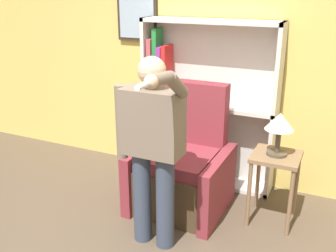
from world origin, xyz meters
TOP-DOWN VIEW (x-y plane):
  - wall_back at (-0.01, 2.03)m, footprint 8.00×0.11m
  - bookcase at (-0.19, 1.87)m, footprint 1.44×0.28m
  - armchair at (-0.05, 1.27)m, footprint 0.86×0.82m
  - person_standing at (-0.03, 0.58)m, footprint 0.62×0.78m
  - side_table at (0.81, 1.34)m, footprint 0.41×0.41m
  - table_lamp at (0.81, 1.34)m, footprint 0.25×0.25m

SIDE VIEW (x-z plane):
  - armchair at x=-0.05m, z-range -0.22..0.97m
  - side_table at x=0.81m, z-range 0.20..0.86m
  - bookcase at x=-0.19m, z-range -0.02..1.73m
  - person_standing at x=-0.03m, z-range 0.12..1.70m
  - table_lamp at x=0.81m, z-range 0.75..1.14m
  - wall_back at x=-0.01m, z-range 0.00..2.80m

